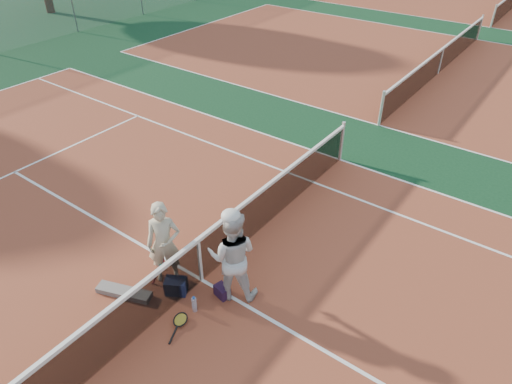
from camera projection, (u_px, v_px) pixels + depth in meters
ground at (202, 280)px, 8.54m from camera, size 130.00×130.00×0.00m
court_main at (202, 280)px, 8.54m from camera, size 23.77×10.97×0.01m
court_far_a at (438, 73)px, 17.47m from camera, size 23.77×10.97×0.01m
net_main at (200, 260)px, 8.25m from camera, size 0.10×10.98×1.02m
net_far_a at (441, 60)px, 17.18m from camera, size 0.10×10.98×1.02m
fence_left at (30, 7)px, 19.94m from camera, size 0.06×54.50×3.00m
player_a at (164, 243)px, 8.12m from camera, size 0.73×0.70×1.68m
player_b at (232, 256)px, 7.77m from camera, size 1.10×1.03×1.80m
racket_red at (162, 271)px, 8.34m from camera, size 0.39×0.40×0.55m
racket_black_held at (241, 285)px, 8.05m from camera, size 0.37×0.37×0.57m
racket_spare at (181, 320)px, 7.70m from camera, size 0.46×0.66×0.10m
sports_bag_navy at (176, 286)px, 8.21m from camera, size 0.46×0.42×0.30m
sports_bag_purple at (222, 291)px, 8.16m from camera, size 0.31×0.25×0.23m
net_cover_canvas at (124, 292)px, 8.22m from camera, size 1.05×0.57×0.11m
water_bottle at (194, 305)px, 7.85m from camera, size 0.09×0.09×0.30m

